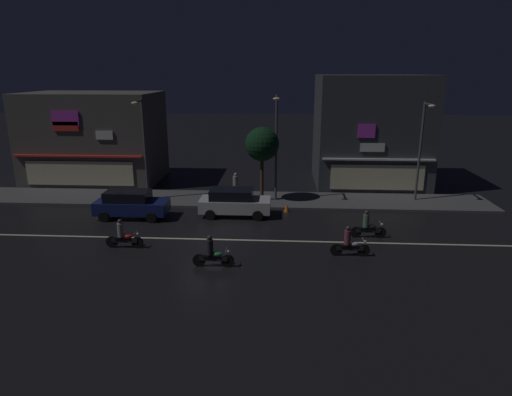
% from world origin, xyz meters
% --- Properties ---
extents(ground_plane, '(140.00, 140.00, 0.00)m').
position_xyz_m(ground_plane, '(0.00, 0.00, 0.00)').
color(ground_plane, black).
extents(lane_divider_stripe, '(34.33, 0.16, 0.01)m').
position_xyz_m(lane_divider_stripe, '(0.00, 0.00, 0.01)').
color(lane_divider_stripe, beige).
rests_on(lane_divider_stripe, ground).
extents(sidewalk_far, '(36.13, 3.86, 0.14)m').
position_xyz_m(sidewalk_far, '(0.00, 7.38, 0.07)').
color(sidewalk_far, '#4C4C4F').
rests_on(sidewalk_far, ground).
extents(storefront_left_block, '(8.22, 7.64, 8.29)m').
position_xyz_m(storefront_left_block, '(10.84, 13.05, 4.14)').
color(storefront_left_block, '#383A3F').
rests_on(storefront_left_block, ground).
extents(storefront_center_block, '(10.09, 6.60, 6.98)m').
position_xyz_m(storefront_center_block, '(-10.84, 12.53, 3.49)').
color(storefront_center_block, '#56514C').
rests_on(storefront_center_block, ground).
extents(streetlamp_west, '(0.44, 1.64, 6.70)m').
position_xyz_m(streetlamp_west, '(-5.06, 6.81, 4.12)').
color(streetlamp_west, '#47494C').
rests_on(streetlamp_west, sidewalk_far).
extents(streetlamp_mid, '(0.44, 1.64, 6.97)m').
position_xyz_m(streetlamp_mid, '(3.68, 7.00, 4.26)').
color(streetlamp_mid, '#47494C').
rests_on(streetlamp_mid, sidewalk_far).
extents(streetlamp_east, '(0.44, 1.64, 6.54)m').
position_xyz_m(streetlamp_east, '(13.18, 7.60, 4.04)').
color(streetlamp_east, '#47494C').
rests_on(streetlamp_east, sidewalk_far).
extents(pedestrian_on_sidewalk, '(0.37, 0.37, 1.87)m').
position_xyz_m(pedestrian_on_sidewalk, '(0.97, 7.07, 1.01)').
color(pedestrian_on_sidewalk, gray).
rests_on(pedestrian_on_sidewalk, sidewalk_far).
extents(street_tree, '(2.24, 2.24, 4.94)m').
position_xyz_m(street_tree, '(2.75, 7.06, 3.93)').
color(street_tree, '#473323').
rests_on(street_tree, sidewalk_far).
extents(parked_car_near_kerb, '(4.30, 1.98, 1.67)m').
position_xyz_m(parked_car_near_kerb, '(1.20, 4.06, 0.87)').
color(parked_car_near_kerb, silver).
rests_on(parked_car_near_kerb, ground).
extents(parked_car_trailing, '(4.30, 1.98, 1.67)m').
position_xyz_m(parked_car_trailing, '(-4.99, 3.33, 0.87)').
color(parked_car_trailing, navy).
rests_on(parked_car_trailing, ground).
extents(motorcycle_lead, '(1.90, 0.60, 1.52)m').
position_xyz_m(motorcycle_lead, '(7.35, -1.73, 0.63)').
color(motorcycle_lead, black).
rests_on(motorcycle_lead, ground).
extents(motorcycle_following, '(1.90, 0.60, 1.52)m').
position_xyz_m(motorcycle_following, '(8.67, 0.78, 0.63)').
color(motorcycle_following, black).
rests_on(motorcycle_following, ground).
extents(motorcycle_opposite_lane, '(1.90, 0.60, 1.52)m').
position_xyz_m(motorcycle_opposite_lane, '(0.98, -3.32, 0.63)').
color(motorcycle_opposite_lane, black).
rests_on(motorcycle_opposite_lane, ground).
extents(motorcycle_trailing_far, '(1.90, 0.60, 1.52)m').
position_xyz_m(motorcycle_trailing_far, '(-3.81, -1.38, 0.63)').
color(motorcycle_trailing_far, black).
rests_on(motorcycle_trailing_far, ground).
extents(traffic_cone, '(0.36, 0.36, 0.55)m').
position_xyz_m(traffic_cone, '(4.41, 5.02, 0.28)').
color(traffic_cone, orange).
rests_on(traffic_cone, ground).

